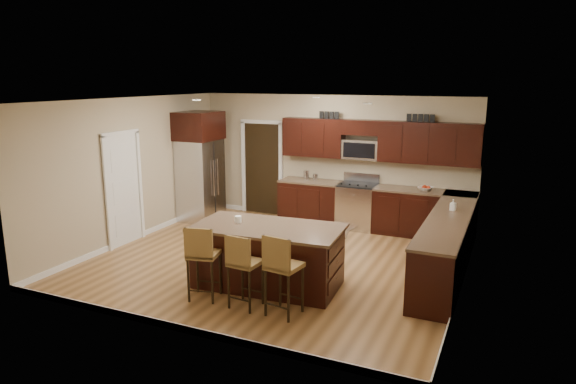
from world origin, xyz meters
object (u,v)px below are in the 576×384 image
at_px(stool_left, 202,254).
at_px(stool_right, 281,266).
at_px(range, 357,206).
at_px(island, 268,258).
at_px(stool_mid, 243,263).
at_px(refrigerator, 200,165).

relative_size(stool_left, stool_right, 0.97).
bearing_deg(range, island, -95.76).
xyz_separation_m(stool_mid, stool_right, (0.57, -0.00, 0.04)).
xyz_separation_m(range, stool_right, (0.26, -4.29, 0.22)).
xyz_separation_m(island, refrigerator, (-2.95, 2.68, 0.78)).
relative_size(range, refrigerator, 0.47).
bearing_deg(stool_right, refrigerator, 143.20).
bearing_deg(refrigerator, range, 12.97).
height_order(range, stool_mid, range).
distance_m(stool_right, refrigerator, 5.04).
bearing_deg(island, stool_left, -129.55).
relative_size(range, stool_right, 1.00).
relative_size(stool_mid, refrigerator, 0.44).
xyz_separation_m(stool_left, refrigerator, (-2.35, 3.53, 0.54)).
bearing_deg(refrigerator, stool_right, -44.74).
xyz_separation_m(stool_mid, refrigerator, (-2.99, 3.52, 0.56)).
xyz_separation_m(stool_left, stool_mid, (0.64, 0.00, -0.03)).
bearing_deg(range, refrigerator, -167.03).
bearing_deg(island, range, 80.10).
xyz_separation_m(island, stool_right, (0.61, -0.85, 0.26)).
xyz_separation_m(range, island, (-0.35, -3.44, -0.04)).
distance_m(island, stool_left, 1.06).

